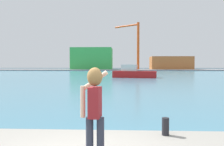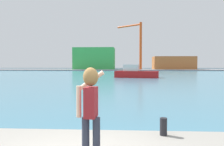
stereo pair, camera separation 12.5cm
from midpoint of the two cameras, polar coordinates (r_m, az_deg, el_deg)
The scene contains 9 objects.
ground_plane at distance 54.33m, azimuth 2.43°, elevation -0.35°, with size 220.00×220.00×0.00m, color #334751.
harbor_water at distance 56.33m, azimuth 2.46°, elevation -0.26°, with size 140.00×100.00×0.02m, color teal.
far_shore_dock at distance 96.30m, azimuth 2.79°, elevation 0.81°, with size 140.00×20.00×0.40m, color gray.
person_photographer at distance 4.31m, azimuth -4.49°, elevation -7.62°, with size 0.53×0.56×1.74m.
harbor_bollard at distance 6.17m, azimuth 13.11°, elevation -12.71°, with size 0.18×0.18×0.44m, color black.
boat_moored at distance 40.60m, azimuth 5.90°, elevation -0.00°, with size 7.78×3.79×2.27m.
warehouse_left at distance 98.84m, azimuth -4.21°, elevation 3.53°, with size 16.65×12.13×8.89m, color green.
warehouse_right at distance 99.74m, azimuth 14.89°, elevation 2.41°, with size 16.66×9.63×5.27m, color #B26633.
port_crane at distance 95.06m, azimuth 6.38°, elevation 7.83°, with size 10.07×8.47×18.83m.
Camera 2 is at (0.85, -4.28, 2.26)m, focal length 37.21 mm.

